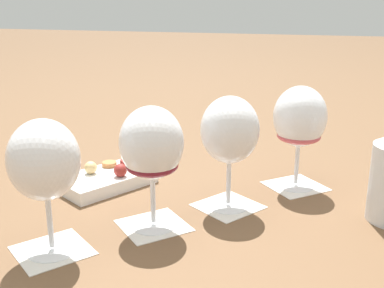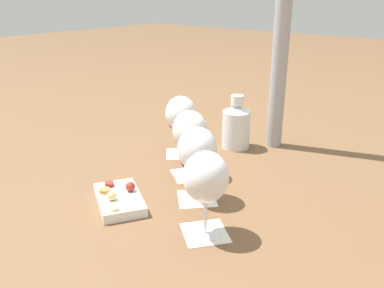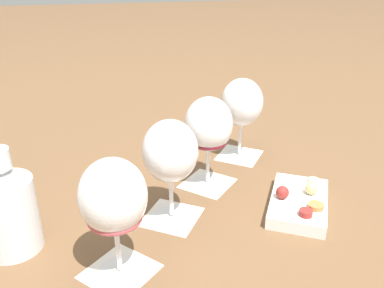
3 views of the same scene
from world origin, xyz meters
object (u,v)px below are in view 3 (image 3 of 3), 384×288
(wine_glass_1, at_px, (170,155))
(ceramic_vase, at_px, (7,208))
(wine_glass_3, at_px, (242,106))
(snack_dish, at_px, (299,202))
(wine_glass_2, at_px, (208,128))
(wine_glass_0, at_px, (113,201))

(wine_glass_1, relative_size, ceramic_vase, 1.06)
(wine_glass_3, relative_size, ceramic_vase, 1.06)
(wine_glass_1, bearing_deg, wine_glass_3, 45.83)
(wine_glass_1, bearing_deg, snack_dish, -6.85)
(wine_glass_1, distance_m, wine_glass_3, 0.30)
(wine_glass_2, relative_size, ceramic_vase, 1.06)
(wine_glass_1, height_order, ceramic_vase, wine_glass_1)
(wine_glass_2, height_order, wine_glass_3, same)
(wine_glass_1, relative_size, wine_glass_2, 1.00)
(snack_dish, bearing_deg, wine_glass_0, -164.76)
(wine_glass_2, xyz_separation_m, wine_glass_3, (0.11, 0.11, -0.00))
(wine_glass_0, height_order, ceramic_vase, wine_glass_0)
(wine_glass_0, xyz_separation_m, wine_glass_2, (0.20, 0.23, -0.00))
(wine_glass_3, distance_m, snack_dish, 0.27)
(wine_glass_0, relative_size, wine_glass_2, 1.00)
(wine_glass_0, relative_size, wine_glass_1, 1.00)
(ceramic_vase, bearing_deg, wine_glass_3, 26.41)
(wine_glass_3, relative_size, snack_dish, 0.95)
(snack_dish, bearing_deg, wine_glass_2, 137.31)
(wine_glass_1, distance_m, wine_glass_2, 0.14)
(wine_glass_2, xyz_separation_m, snack_dish, (0.14, -0.13, -0.11))
(wine_glass_1, distance_m, snack_dish, 0.27)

